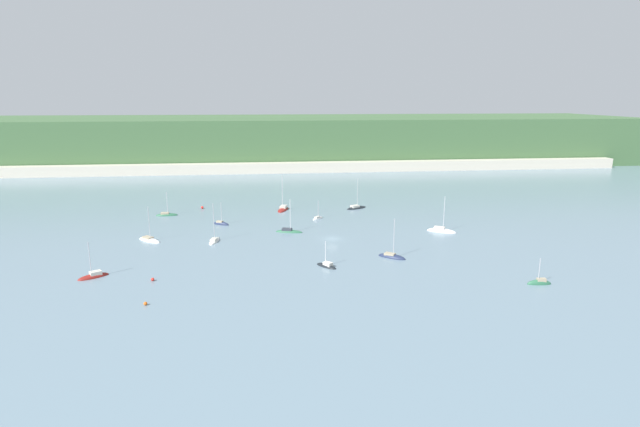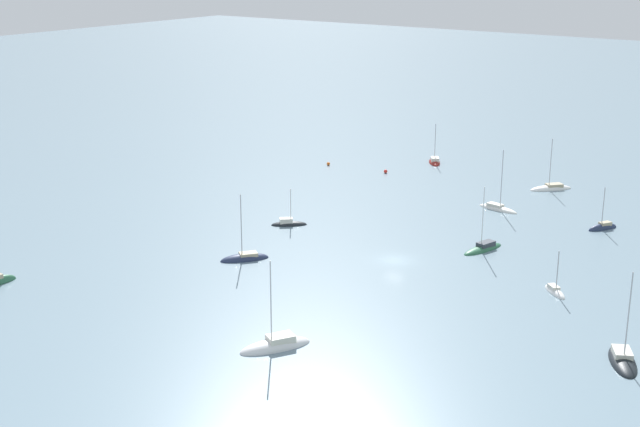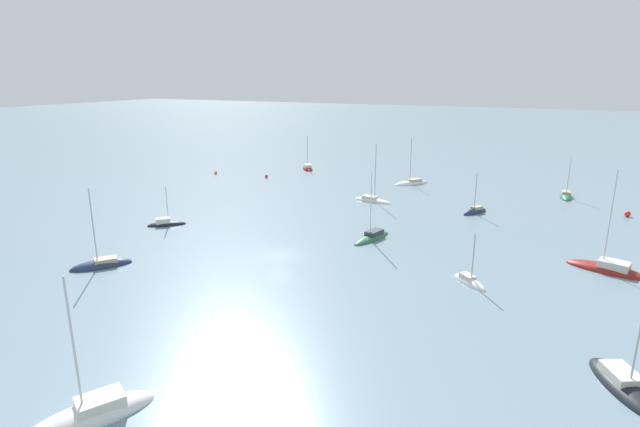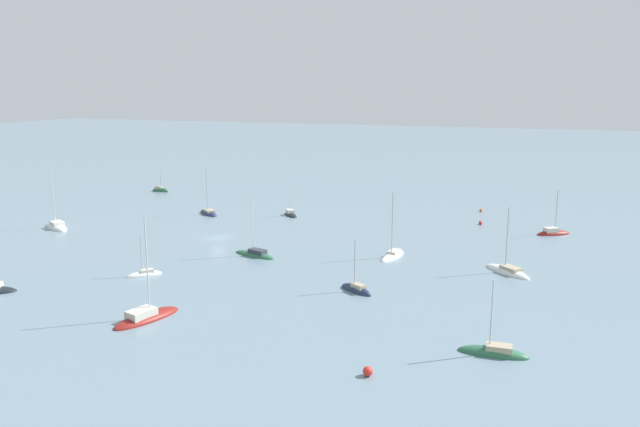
# 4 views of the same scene
# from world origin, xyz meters

# --- Properties ---
(ground_plane) EXTENTS (600.00, 600.00, 0.00)m
(ground_plane) POSITION_xyz_m (0.00, 0.00, 0.00)
(ground_plane) COLOR slate
(sailboat_0) EXTENTS (7.80, 5.72, 10.56)m
(sailboat_0) POSITION_xyz_m (12.48, 34.21, 0.11)
(sailboat_0) COLOR black
(sailboat_0) RESTS_ON ground_plane
(sailboat_1) EXTENTS (4.16, 4.36, 6.03)m
(sailboat_1) POSITION_xyz_m (-1.41, 21.64, 0.08)
(sailboat_1) COLOR white
(sailboat_1) RESTS_ON ground_plane
(sailboat_2) EXTENTS (6.51, 5.69, 9.91)m
(sailboat_2) POSITION_xyz_m (11.44, -16.40, 0.08)
(sailboat_2) COLOR #232D4C
(sailboat_2) RESTS_ON ground_plane
(sailboat_3) EXTENTS (7.59, 3.80, 9.70)m
(sailboat_3) POSITION_xyz_m (-10.69, 7.73, 0.13)
(sailboat_3) COLOR #2D6647
(sailboat_3) RESTS_ON ground_plane
(sailboat_5) EXTENTS (6.61, 2.20, 7.99)m
(sailboat_5) POSITION_xyz_m (-46.94, 30.82, 0.09)
(sailboat_5) COLOR #2D6647
(sailboat_5) RESTS_ON ground_plane
(sailboat_6) EXTENTS (7.27, 6.68, 9.67)m
(sailboat_6) POSITION_xyz_m (-46.16, 3.42, 0.09)
(sailboat_6) COLOR white
(sailboat_6) RESTS_ON ground_plane
(sailboat_7) EXTENTS (4.84, 5.22, 6.19)m
(sailboat_7) POSITION_xyz_m (-4.02, -20.91, 0.12)
(sailboat_7) COLOR black
(sailboat_7) RESTS_ON ground_plane
(sailboat_8) EXTENTS (4.95, 8.72, 11.92)m
(sailboat_8) POSITION_xyz_m (-11.23, 34.77, 0.14)
(sailboat_8) COLOR maroon
(sailboat_8) RESTS_ON ground_plane
(sailboat_9) EXTENTS (8.10, 6.15, 10.63)m
(sailboat_9) POSITION_xyz_m (30.20, 3.67, 0.11)
(sailboat_9) COLOR silver
(sailboat_9) RESTS_ON ground_plane
(sailboat_10) EXTENTS (5.14, 3.76, 7.28)m
(sailboat_10) POSITION_xyz_m (-29.51, 18.00, 0.09)
(sailboat_10) COLOR #232D4C
(sailboat_10) RESTS_ON ground_plane
(sailboat_11) EXTENTS (3.10, 7.23, 10.31)m
(sailboat_11) POSITION_xyz_m (-29.81, 1.09, 0.11)
(sailboat_11) COLOR white
(sailboat_11) RESTS_ON ground_plane
(sailboat_12) EXTENTS (6.19, 5.10, 8.23)m
(sailboat_12) POSITION_xyz_m (-51.61, -22.11, 0.12)
(sailboat_12) COLOR maroon
(sailboat_12) RESTS_ON ground_plane
(mooring_buoy_0) EXTENTS (0.88, 0.88, 0.88)m
(mooring_buoy_0) POSITION_xyz_m (-37.22, 39.20, 0.44)
(mooring_buoy_0) COLOR red
(mooring_buoy_0) RESTS_ON ground_plane
(mooring_buoy_1) EXTENTS (0.64, 0.64, 0.64)m
(mooring_buoy_1) POSITION_xyz_m (-38.03, -37.52, 0.32)
(mooring_buoy_1) COLOR orange
(mooring_buoy_1) RESTS_ON ground_plane
(mooring_buoy_2) EXTENTS (0.67, 0.67, 0.67)m
(mooring_buoy_2) POSITION_xyz_m (-39.30, -25.57, 0.34)
(mooring_buoy_2) COLOR red
(mooring_buoy_2) RESTS_ON ground_plane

